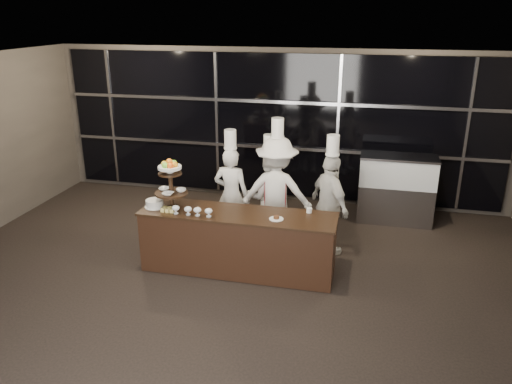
% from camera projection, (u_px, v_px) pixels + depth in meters
% --- Properties ---
extents(room, '(10.00, 10.00, 10.00)m').
position_uv_depth(room, '(186.00, 228.00, 5.24)').
color(room, black).
rests_on(room, ground).
extents(window_wall, '(8.60, 0.10, 2.80)m').
position_uv_depth(window_wall, '(276.00, 127.00, 9.75)').
color(window_wall, black).
rests_on(window_wall, ground).
extents(buffet_counter, '(2.84, 0.74, 0.92)m').
position_uv_depth(buffet_counter, '(238.00, 242.00, 7.29)').
color(buffet_counter, black).
rests_on(buffet_counter, ground).
extents(display_stand, '(0.48, 0.48, 0.74)m').
position_uv_depth(display_stand, '(171.00, 180.00, 7.20)').
color(display_stand, black).
rests_on(display_stand, buffet_counter).
extents(compotes, '(0.60, 0.11, 0.12)m').
position_uv_depth(compotes, '(192.00, 210.00, 7.03)').
color(compotes, silver).
rests_on(compotes, buffet_counter).
extents(layer_cake, '(0.30, 0.30, 0.11)m').
position_uv_depth(layer_cake, '(155.00, 203.00, 7.34)').
color(layer_cake, white).
rests_on(layer_cake, buffet_counter).
extents(pastry_squares, '(0.20, 0.13, 0.05)m').
position_uv_depth(pastry_squares, '(168.00, 209.00, 7.18)').
color(pastry_squares, '#EDDA74').
rests_on(pastry_squares, buffet_counter).
extents(small_plate, '(0.20, 0.20, 0.05)m').
position_uv_depth(small_plate, '(276.00, 218.00, 6.91)').
color(small_plate, white).
rests_on(small_plate, buffet_counter).
extents(chef_cup, '(0.08, 0.08, 0.07)m').
position_uv_depth(chef_cup, '(309.00, 210.00, 7.14)').
color(chef_cup, white).
rests_on(chef_cup, buffet_counter).
extents(display_case, '(1.34, 0.59, 1.24)m').
position_uv_depth(display_case, '(397.00, 186.00, 8.95)').
color(display_case, '#A5A5AA').
rests_on(display_case, ground).
extents(chef_a, '(0.59, 0.40, 1.89)m').
position_uv_depth(chef_a, '(231.00, 193.00, 8.17)').
color(chef_a, silver).
rests_on(chef_a, ground).
extents(chef_b, '(0.82, 0.68, 1.82)m').
position_uv_depth(chef_b, '(269.00, 197.00, 8.17)').
color(chef_b, silver).
rests_on(chef_b, ground).
extents(chef_c, '(1.18, 0.69, 2.12)m').
position_uv_depth(chef_c, '(277.00, 192.00, 7.95)').
color(chef_c, white).
rests_on(chef_c, ground).
extents(chef_d, '(0.88, 1.00, 1.92)m').
position_uv_depth(chef_d, '(330.00, 204.00, 7.71)').
color(chef_d, silver).
rests_on(chef_d, ground).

